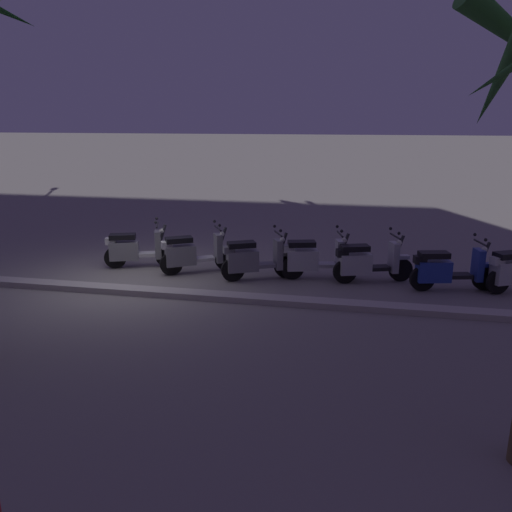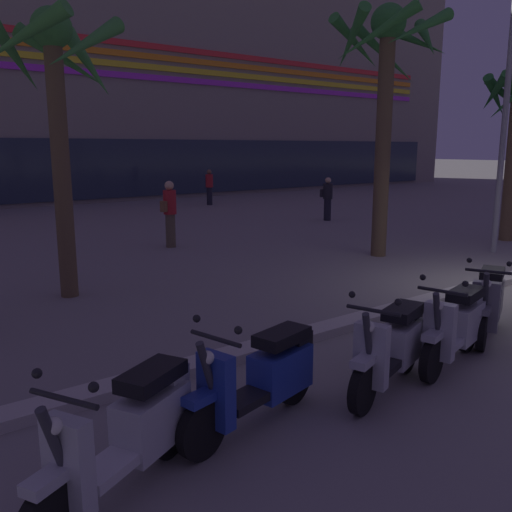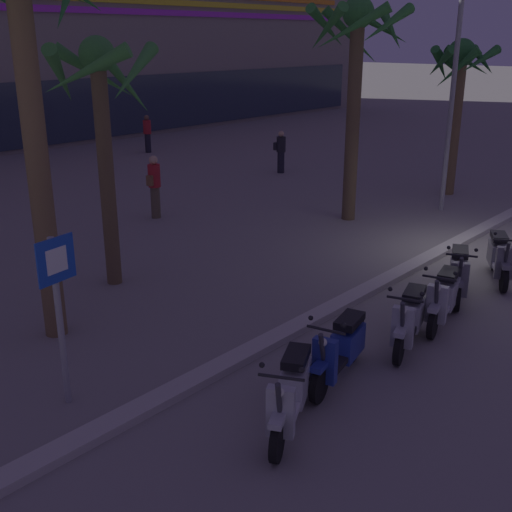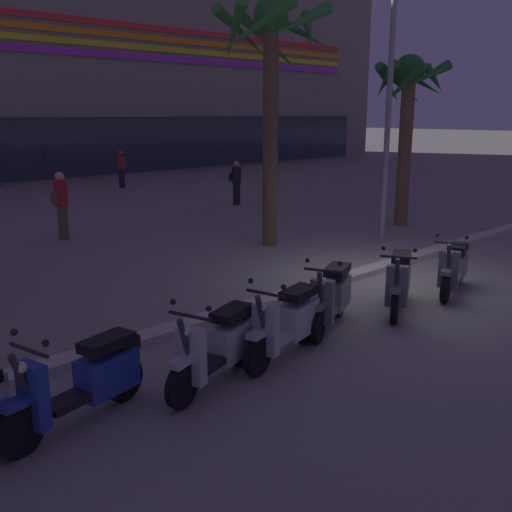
# 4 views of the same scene
# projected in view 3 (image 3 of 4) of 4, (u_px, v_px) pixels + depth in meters

# --- Properties ---
(ground_plane) EXTENTS (200.00, 200.00, 0.00)m
(ground_plane) POSITION_uv_depth(u_px,v_px,m) (472.00, 254.00, 14.78)
(ground_plane) COLOR gray
(curb_strip) EXTENTS (60.00, 0.36, 0.12)m
(curb_strip) POSITION_uv_depth(u_px,v_px,m) (450.00, 246.00, 15.11)
(curb_strip) COLOR #BCB7AD
(curb_strip) RESTS_ON ground
(scooter_silver_lead_nearest) EXTENTS (1.67, 0.97, 1.17)m
(scooter_silver_lead_nearest) POSITION_uv_depth(u_px,v_px,m) (291.00, 391.00, 8.16)
(scooter_silver_lead_nearest) COLOR black
(scooter_silver_lead_nearest) RESTS_ON ground
(scooter_blue_mid_centre) EXTENTS (1.82, 0.72, 1.17)m
(scooter_blue_mid_centre) POSITION_uv_depth(u_px,v_px,m) (341.00, 348.00, 9.31)
(scooter_blue_mid_centre) COLOR black
(scooter_blue_mid_centre) RESTS_ON ground
(scooter_silver_mid_rear) EXTENTS (1.73, 0.79, 1.17)m
(scooter_silver_mid_rear) POSITION_uv_depth(u_px,v_px,m) (410.00, 318.00, 10.31)
(scooter_silver_mid_rear) COLOR black
(scooter_silver_mid_rear) RESTS_ON ground
(scooter_silver_far_back) EXTENTS (1.71, 0.71, 1.17)m
(scooter_silver_far_back) POSITION_uv_depth(u_px,v_px,m) (444.00, 297.00, 11.11)
(scooter_silver_far_back) COLOR black
(scooter_silver_far_back) RESTS_ON ground
(scooter_grey_gap_after_mid) EXTENTS (1.62, 0.89, 1.17)m
(scooter_grey_gap_after_mid) POSITION_uv_depth(u_px,v_px,m) (458.00, 273.00, 12.23)
(scooter_grey_gap_after_mid) COLOR black
(scooter_grey_gap_after_mid) RESTS_ON ground
(scooter_grey_last_in_row) EXTENTS (1.63, 1.01, 1.17)m
(scooter_grey_last_in_row) POSITION_uv_depth(u_px,v_px,m) (499.00, 257.00, 13.15)
(scooter_grey_last_in_row) COLOR black
(scooter_grey_last_in_row) RESTS_ON ground
(crossing_sign) EXTENTS (0.60, 0.16, 2.40)m
(crossing_sign) POSITION_uv_depth(u_px,v_px,m) (59.00, 302.00, 8.28)
(crossing_sign) COLOR #939399
(crossing_sign) RESTS_ON ground
(palm_tree_by_mall_entrance) EXTENTS (2.70, 2.66, 5.78)m
(palm_tree_by_mall_entrance) POSITION_uv_depth(u_px,v_px,m) (357.00, 55.00, 16.18)
(palm_tree_by_mall_entrance) COLOR brown
(palm_tree_by_mall_entrance) RESTS_ON ground
(palm_tree_near_sign) EXTENTS (2.33, 2.35, 4.83)m
(palm_tree_near_sign) POSITION_uv_depth(u_px,v_px,m) (101.00, 102.00, 11.86)
(palm_tree_near_sign) COLOR brown
(palm_tree_near_sign) RESTS_ON ground
(palm_tree_mid_walkway) EXTENTS (2.49, 2.55, 6.28)m
(palm_tree_mid_walkway) POSITION_uv_depth(u_px,v_px,m) (25.00, 42.00, 9.28)
(palm_tree_mid_walkway) COLOR brown
(palm_tree_mid_walkway) RESTS_ON ground
(palm_tree_far_corner) EXTENTS (2.22, 2.20, 4.77)m
(palm_tree_far_corner) POSITION_uv_depth(u_px,v_px,m) (459.00, 80.00, 19.28)
(palm_tree_far_corner) COLOR brown
(palm_tree_far_corner) RESTS_ON ground
(pedestrian_window_shopping) EXTENTS (0.35, 0.46, 1.55)m
(pedestrian_window_shopping) POSITION_uv_depth(u_px,v_px,m) (281.00, 151.00, 23.32)
(pedestrian_window_shopping) COLOR black
(pedestrian_window_shopping) RESTS_ON ground
(pedestrian_by_palm_tree) EXTENTS (0.46, 0.34, 1.75)m
(pedestrian_by_palm_tree) POSITION_uv_depth(u_px,v_px,m) (154.00, 185.00, 17.41)
(pedestrian_by_palm_tree) COLOR brown
(pedestrian_by_palm_tree) RESTS_ON ground
(pedestrian_strolling_near_curb) EXTENTS (0.34, 0.34, 1.62)m
(pedestrian_strolling_near_curb) POSITION_uv_depth(u_px,v_px,m) (147.00, 133.00, 27.44)
(pedestrian_strolling_near_curb) COLOR black
(pedestrian_strolling_near_curb) RESTS_ON ground
(street_lamp) EXTENTS (0.36, 0.36, 6.73)m
(street_lamp) POSITION_uv_depth(u_px,v_px,m) (455.00, 64.00, 17.18)
(street_lamp) COLOR #939399
(street_lamp) RESTS_ON ground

